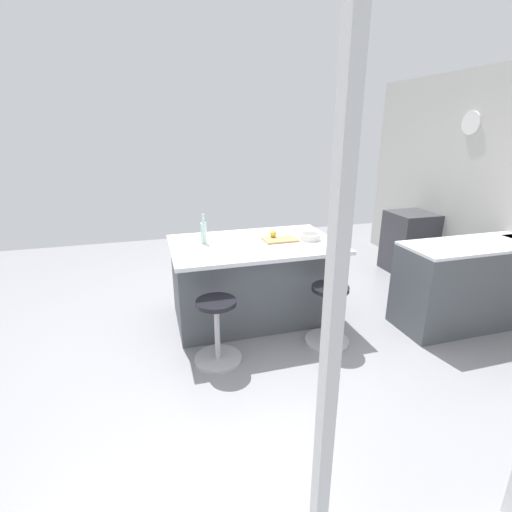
# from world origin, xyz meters

# --- Properties ---
(ground_plane) EXTENTS (7.61, 7.61, 0.00)m
(ground_plane) POSITION_xyz_m (0.00, 0.00, 0.00)
(ground_plane) COLOR gray
(window_panel_rear) EXTENTS (5.85, 0.12, 2.74)m
(window_panel_rear) POSITION_xyz_m (0.00, 2.47, 1.54)
(window_panel_rear) COLOR beige
(window_panel_rear) RESTS_ON ground_plane
(interior_partition_left) EXTENTS (0.15, 4.93, 2.74)m
(interior_partition_left) POSITION_xyz_m (-2.93, -0.00, 1.37)
(interior_partition_left) COLOR beige
(interior_partition_left) RESTS_ON ground_plane
(sink_cabinet) EXTENTS (2.40, 0.60, 1.20)m
(sink_cabinet) POSITION_xyz_m (-2.58, 0.50, 0.46)
(sink_cabinet) COLOR #4C5156
(sink_cabinet) RESTS_ON ground_plane
(oven_range) EXTENTS (0.60, 0.61, 0.89)m
(oven_range) POSITION_xyz_m (-2.58, -1.05, 0.44)
(oven_range) COLOR #38383D
(oven_range) RESTS_ON ground_plane
(kitchen_island) EXTENTS (1.76, 1.14, 0.89)m
(kitchen_island) POSITION_xyz_m (0.03, -0.29, 0.45)
(kitchen_island) COLOR #4C5156
(kitchen_island) RESTS_ON ground_plane
(stool_by_window) EXTENTS (0.44, 0.44, 0.61)m
(stool_by_window) POSITION_xyz_m (-0.53, 0.45, 0.29)
(stool_by_window) COLOR #B7B7BC
(stool_by_window) RESTS_ON ground_plane
(stool_middle) EXTENTS (0.44, 0.44, 0.61)m
(stool_middle) POSITION_xyz_m (0.58, 0.45, 0.29)
(stool_middle) COLOR #B7B7BC
(stool_middle) RESTS_ON ground_plane
(cutting_board) EXTENTS (0.36, 0.24, 0.02)m
(cutting_board) POSITION_xyz_m (-0.26, -0.25, 0.90)
(cutting_board) COLOR tan
(cutting_board) RESTS_ON kitchen_island
(apple_yellow) EXTENTS (0.07, 0.07, 0.07)m
(apple_yellow) POSITION_xyz_m (-0.21, -0.33, 0.95)
(apple_yellow) COLOR gold
(apple_yellow) RESTS_ON cutting_board
(water_bottle) EXTENTS (0.06, 0.06, 0.31)m
(water_bottle) POSITION_xyz_m (0.54, -0.38, 1.01)
(water_bottle) COLOR silver
(water_bottle) RESTS_ON kitchen_island
(fruit_bowl) EXTENTS (0.22, 0.22, 0.07)m
(fruit_bowl) POSITION_xyz_m (-0.59, -0.19, 0.93)
(fruit_bowl) COLOR silver
(fruit_bowl) RESTS_ON kitchen_island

